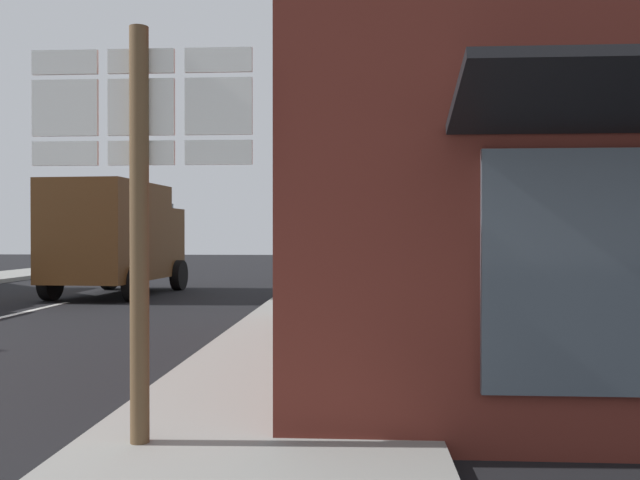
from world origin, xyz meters
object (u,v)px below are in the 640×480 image
at_px(traffic_light_far_right, 307,203).
at_px(traffic_light_near_right, 284,203).
at_px(route_sign_post, 140,190).
at_px(delivery_truck, 117,235).

bearing_deg(traffic_light_far_right, traffic_light_near_right, -90.00).
distance_m(route_sign_post, traffic_light_far_right, 18.21).
relative_size(delivery_truck, route_sign_post, 1.60).
height_order(delivery_truck, traffic_light_far_right, traffic_light_far_right).
relative_size(traffic_light_near_right, traffic_light_far_right, 0.88).
bearing_deg(delivery_truck, traffic_light_far_right, 47.00).
height_order(route_sign_post, traffic_light_far_right, traffic_light_far_right).
distance_m(route_sign_post, traffic_light_near_right, 11.08).
bearing_deg(route_sign_post, delivery_truck, 111.15).
distance_m(delivery_truck, traffic_light_near_right, 5.26).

